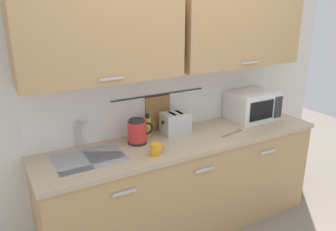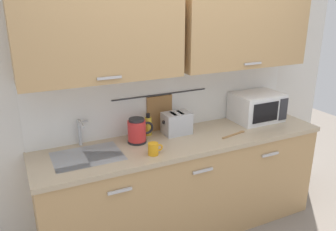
% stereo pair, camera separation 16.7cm
% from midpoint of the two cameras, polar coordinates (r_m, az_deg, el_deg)
% --- Properties ---
extents(counter_unit, '(2.53, 0.64, 0.90)m').
position_cam_midpoint_polar(counter_unit, '(3.14, 0.85, -11.30)').
color(counter_unit, tan).
rests_on(counter_unit, ground).
extents(back_wall_assembly, '(3.70, 0.41, 2.50)m').
position_cam_midpoint_polar(back_wall_assembly, '(2.97, -1.16, 8.90)').
color(back_wall_assembly, silver).
rests_on(back_wall_assembly, ground).
extents(sink_faucet, '(0.09, 0.17, 0.22)m').
position_cam_midpoint_polar(sink_faucet, '(2.81, -16.04, -2.58)').
color(sink_faucet, '#B2B5BA').
rests_on(sink_faucet, counter_unit).
extents(microwave, '(0.46, 0.35, 0.27)m').
position_cam_midpoint_polar(microwave, '(3.46, 12.43, 1.66)').
color(microwave, white).
rests_on(microwave, counter_unit).
extents(electric_kettle, '(0.23, 0.16, 0.21)m').
position_cam_midpoint_polar(electric_kettle, '(2.83, -6.76, -2.67)').
color(electric_kettle, black).
rests_on(electric_kettle, counter_unit).
extents(dish_soap_bottle, '(0.06, 0.06, 0.20)m').
position_cam_midpoint_polar(dish_soap_bottle, '(2.99, -5.05, -1.76)').
color(dish_soap_bottle, yellow).
rests_on(dish_soap_bottle, counter_unit).
extents(mug_near_sink, '(0.12, 0.08, 0.09)m').
position_cam_midpoint_polar(mug_near_sink, '(2.63, -3.85, -5.63)').
color(mug_near_sink, orange).
rests_on(mug_near_sink, counter_unit).
extents(toaster, '(0.26, 0.17, 0.19)m').
position_cam_midpoint_polar(toaster, '(3.02, -0.33, -1.25)').
color(toaster, '#B7BABF').
rests_on(toaster, counter_unit).
extents(wooden_spoon, '(0.28, 0.08, 0.01)m').
position_cam_midpoint_polar(wooden_spoon, '(3.10, 9.47, -2.74)').
color(wooden_spoon, '#9E7042').
rests_on(wooden_spoon, counter_unit).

